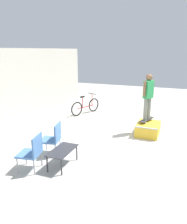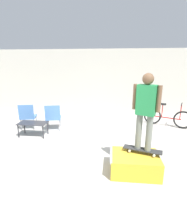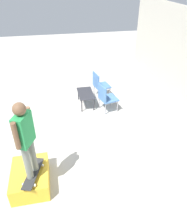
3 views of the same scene
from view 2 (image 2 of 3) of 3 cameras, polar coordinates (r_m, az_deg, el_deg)
The scene contains 9 objects.
ground_plane at distance 4.78m, azimuth -4.49°, elevation -13.51°, with size 24.00×24.00×0.00m, color #B7B2A8.
house_wall_back at distance 8.62m, azimuth 0.69°, elevation 9.98°, with size 12.00×0.06×3.00m.
skate_ramp_box at distance 4.08m, azimuth 13.19°, elevation -16.02°, with size 1.05×0.77×0.44m.
skateboard_on_ramp at distance 4.06m, azimuth 15.67°, elevation -11.74°, with size 0.85×0.44×0.07m.
person_skater at distance 3.73m, azimuth 16.73°, elevation 1.64°, with size 0.53×0.34×1.63m.
coffee_table at distance 6.08m, azimuth -19.19°, elevation -3.83°, with size 0.93×0.50×0.45m.
patio_chair_left at distance 6.75m, azimuth -20.72°, elevation -1.01°, with size 0.61×0.61×0.94m.
patio_chair_right at distance 6.38m, azimuth -13.05°, elevation -1.31°, with size 0.62×0.62×0.94m.
bicycle at distance 7.22m, azimuth 22.91°, elevation -1.56°, with size 1.64×0.79×0.92m.
Camera 2 is at (0.80, -4.11, 2.30)m, focal length 28.00 mm.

